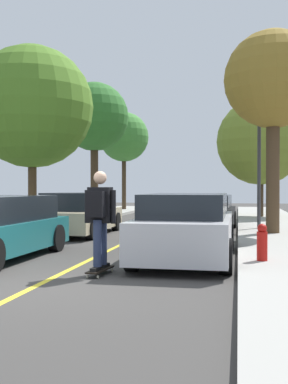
{
  "coord_description": "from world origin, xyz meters",
  "views": [
    {
      "loc": [
        3.07,
        -7.11,
        1.53
      ],
      "look_at": [
        0.21,
        7.47,
        1.39
      ],
      "focal_mm": 45.08,
      "sensor_mm": 36.0,
      "label": 1
    }
  ],
  "objects_px": {
    "parked_car_right_near": "(208,213)",
    "street_tree_left_nearest": "(32,107)",
    "fire_hydrant": "(262,242)",
    "streetlamp": "(259,132)",
    "street_tree_right_nearest": "(273,81)",
    "skateboarder": "(99,214)",
    "parked_car_right_nearest": "(187,227)",
    "parked_car_left_near": "(79,214)",
    "street_tree_left_far": "(124,137)",
    "street_tree_right_near": "(260,141)",
    "street_tree_left_near": "(94,118)",
    "skateboard": "(100,270)"
  },
  "relations": [
    {
      "from": "parked_car_right_near",
      "to": "parked_car_right_nearest",
      "type": "bearing_deg",
      "value": -89.99
    },
    {
      "from": "skateboard",
      "to": "street_tree_right_nearest",
      "type": "bearing_deg",
      "value": 64.39
    },
    {
      "from": "parked_car_right_near",
      "to": "street_tree_right_nearest",
      "type": "bearing_deg",
      "value": -41.8
    },
    {
      "from": "fire_hydrant",
      "to": "skateboarder",
      "type": "height_order",
      "value": "skateboarder"
    },
    {
      "from": "skateboarder",
      "to": "parked_car_right_nearest",
      "type": "bearing_deg",
      "value": 57.44
    },
    {
      "from": "parked_car_right_nearest",
      "to": "street_tree_right_nearest",
      "type": "height_order",
      "value": "street_tree_right_nearest"
    },
    {
      "from": "streetlamp",
      "to": "parked_car_left_near",
      "type": "bearing_deg",
      "value": -161.85
    },
    {
      "from": "parked_car_left_near",
      "to": "parked_car_right_nearest",
      "type": "height_order",
      "value": "parked_car_right_nearest"
    },
    {
      "from": "street_tree_left_near",
      "to": "skateboard",
      "type": "height_order",
      "value": "street_tree_left_near"
    },
    {
      "from": "fire_hydrant",
      "to": "street_tree_left_near",
      "type": "bearing_deg",
      "value": 118.31
    },
    {
      "from": "parked_car_left_near",
      "to": "street_tree_right_near",
      "type": "xyz_separation_m",
      "value": [
        6.11,
        8.68,
        3.05
      ]
    },
    {
      "from": "fire_hydrant",
      "to": "streetlamp",
      "type": "distance_m",
      "value": 8.01
    },
    {
      "from": "fire_hydrant",
      "to": "streetlamp",
      "type": "relative_size",
      "value": 0.12
    },
    {
      "from": "parked_car_left_near",
      "to": "streetlamp",
      "type": "distance_m",
      "value": 6.67
    },
    {
      "from": "parked_car_right_near",
      "to": "streetlamp",
      "type": "relative_size",
      "value": 0.71
    },
    {
      "from": "street_tree_left_near",
      "to": "street_tree_right_nearest",
      "type": "bearing_deg",
      "value": -45.37
    },
    {
      "from": "parked_car_right_near",
      "to": "street_tree_left_nearest",
      "type": "xyz_separation_m",
      "value": [
        -6.11,
        -1.07,
        3.73
      ]
    },
    {
      "from": "parked_car_right_near",
      "to": "street_tree_right_near",
      "type": "height_order",
      "value": "street_tree_right_near"
    },
    {
      "from": "parked_car_left_near",
      "to": "skateboarder",
      "type": "xyz_separation_m",
      "value": [
        2.71,
        -6.87,
        0.4
      ]
    },
    {
      "from": "parked_car_right_nearest",
      "to": "street_tree_right_nearest",
      "type": "relative_size",
      "value": 0.74
    },
    {
      "from": "street_tree_left_far",
      "to": "streetlamp",
      "type": "height_order",
      "value": "street_tree_left_far"
    },
    {
      "from": "street_tree_right_near",
      "to": "street_tree_left_near",
      "type": "bearing_deg",
      "value": -179.27
    },
    {
      "from": "parked_car_left_near",
      "to": "parked_car_right_nearest",
      "type": "bearing_deg",
      "value": -50.08
    },
    {
      "from": "street_tree_left_far",
      "to": "skateboarder",
      "type": "relative_size",
      "value": 3.63
    },
    {
      "from": "street_tree_left_nearest",
      "to": "street_tree_right_near",
      "type": "height_order",
      "value": "street_tree_left_nearest"
    },
    {
      "from": "parked_car_left_near",
      "to": "street_tree_right_near",
      "type": "bearing_deg",
      "value": 54.83
    },
    {
      "from": "parked_car_left_near",
      "to": "street_tree_left_far",
      "type": "bearing_deg",
      "value": 97.92
    },
    {
      "from": "street_tree_left_nearest",
      "to": "fire_hydrant",
      "type": "height_order",
      "value": "street_tree_left_nearest"
    },
    {
      "from": "street_tree_left_near",
      "to": "street_tree_right_nearest",
      "type": "distance_m",
      "value": 11.68
    },
    {
      "from": "parked_car_right_nearest",
      "to": "street_tree_left_near",
      "type": "height_order",
      "value": "street_tree_left_near"
    },
    {
      "from": "streetlamp",
      "to": "street_tree_left_far",
      "type": "bearing_deg",
      "value": 120.92
    },
    {
      "from": "street_tree_left_nearest",
      "to": "fire_hydrant",
      "type": "distance_m",
      "value": 10.82
    },
    {
      "from": "street_tree_right_nearest",
      "to": "skateboarder",
      "type": "relative_size",
      "value": 3.62
    },
    {
      "from": "parked_car_left_near",
      "to": "street_tree_right_nearest",
      "type": "bearing_deg",
      "value": 2.46
    },
    {
      "from": "parked_car_right_near",
      "to": "skateboarder",
      "type": "relative_size",
      "value": 2.38
    },
    {
      "from": "parked_car_right_nearest",
      "to": "street_tree_left_near",
      "type": "relative_size",
      "value": 0.69
    },
    {
      "from": "street_tree_left_nearest",
      "to": "fire_hydrant",
      "type": "xyz_separation_m",
      "value": [
        7.62,
        -6.63,
        -3.89
      ]
    },
    {
      "from": "street_tree_right_nearest",
      "to": "skateboarder",
      "type": "distance_m",
      "value": 8.72
    },
    {
      "from": "skateboarder",
      "to": "street_tree_left_nearest",
      "type": "bearing_deg",
      "value": 121.18
    },
    {
      "from": "street_tree_left_far",
      "to": "parked_car_right_near",
      "type": "bearing_deg",
      "value": -64.62
    },
    {
      "from": "parked_car_right_near",
      "to": "street_tree_left_near",
      "type": "relative_size",
      "value": 0.61
    },
    {
      "from": "parked_car_left_near",
      "to": "street_tree_left_nearest",
      "type": "relative_size",
      "value": 0.71
    },
    {
      "from": "parked_car_right_near",
      "to": "street_tree_left_near",
      "type": "bearing_deg",
      "value": 133.51
    },
    {
      "from": "street_tree_left_far",
      "to": "streetlamp",
      "type": "xyz_separation_m",
      "value": [
        7.87,
        -13.13,
        -1.33
      ]
    },
    {
      "from": "fire_hydrant",
      "to": "parked_car_right_near",
      "type": "bearing_deg",
      "value": 101.03
    },
    {
      "from": "fire_hydrant",
      "to": "parked_car_right_nearest",
      "type": "bearing_deg",
      "value": 153.27
    },
    {
      "from": "street_tree_left_far",
      "to": "fire_hydrant",
      "type": "relative_size",
      "value": 8.85
    },
    {
      "from": "parked_car_left_near",
      "to": "parked_car_right_near",
      "type": "height_order",
      "value": "parked_car_left_near"
    },
    {
      "from": "street_tree_left_nearest",
      "to": "streetlamp",
      "type": "distance_m",
      "value": 7.97
    },
    {
      "from": "parked_car_left_near",
      "to": "parked_car_right_nearest",
      "type": "xyz_separation_m",
      "value": [
        4.02,
        -4.81,
        0.03
      ]
    }
  ]
}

